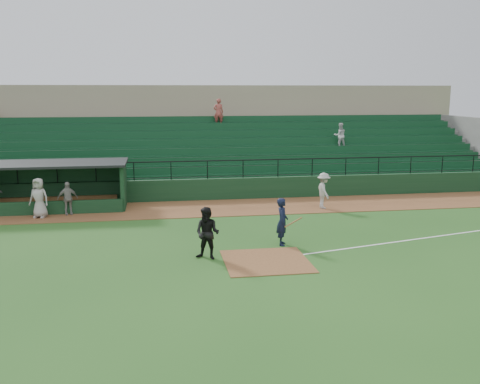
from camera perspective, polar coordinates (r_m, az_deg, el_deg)
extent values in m
plane|color=#23501A|center=(20.05, 2.26, -6.59)|extent=(90.00, 90.00, 0.00)
cube|color=brown|center=(27.67, -0.97, -1.67)|extent=(40.00, 4.00, 0.03)
cube|color=brown|center=(19.11, 2.85, -7.43)|extent=(3.00, 3.00, 0.03)
cube|color=white|center=(23.93, 20.86, -4.41)|extent=(17.49, 4.44, 0.01)
cube|color=#103219|center=(29.69, -1.57, 0.34)|extent=(36.00, 0.35, 1.20)
cylinder|color=black|center=(29.44, -1.59, 3.40)|extent=(36.00, 0.06, 0.06)
cube|color=slate|center=(34.32, -2.65, 3.78)|extent=(36.00, 9.00, 3.60)
cube|color=#103D20|center=(33.77, -2.56, 4.43)|extent=(34.56, 8.00, 4.05)
cube|color=slate|center=(40.48, 23.64, 4.39)|extent=(0.35, 9.50, 4.20)
cube|color=gray|center=(40.63, -3.70, 6.84)|extent=(38.00, 3.00, 6.40)
cube|color=slate|center=(38.61, -3.43, 7.38)|extent=(36.00, 2.00, 0.20)
imported|color=silver|center=(35.86, 10.69, 5.97)|extent=(0.81, 0.63, 1.67)
imported|color=#A2443B|center=(36.94, -2.33, 8.55)|extent=(0.69, 0.45, 1.88)
cube|color=#103219|center=(30.15, -20.33, 0.89)|extent=(8.50, 0.20, 2.30)
cube|color=#103219|center=(28.32, -12.39, 0.71)|extent=(0.20, 2.60, 2.30)
cube|color=black|center=(28.72, -20.99, 2.82)|extent=(8.90, 3.20, 0.12)
cube|color=olive|center=(29.92, -20.37, -0.94)|extent=(7.65, 0.40, 0.50)
cube|color=#103219|center=(27.75, -21.27, -1.67)|extent=(8.50, 0.12, 0.70)
imported|color=black|center=(20.93, 4.56, -3.18)|extent=(0.59, 0.77, 1.89)
cylinder|color=olive|center=(20.84, 5.76, -3.25)|extent=(0.79, 0.34, 0.35)
imported|color=black|center=(19.16, -3.52, -4.45)|extent=(1.16, 1.07, 1.91)
imported|color=#ABA6A0|center=(27.60, 8.97, 0.15)|extent=(0.70, 1.20, 1.84)
imported|color=gray|center=(27.20, -18.03, -0.64)|extent=(1.02, 0.62, 1.63)
imported|color=#A9A59E|center=(27.00, -20.79, -0.59)|extent=(1.06, 0.84, 1.91)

